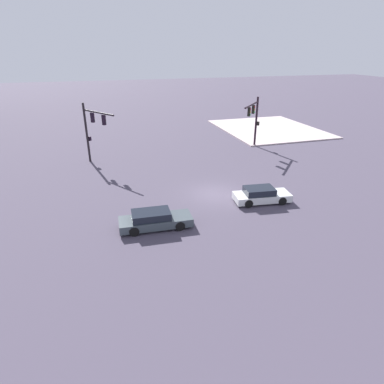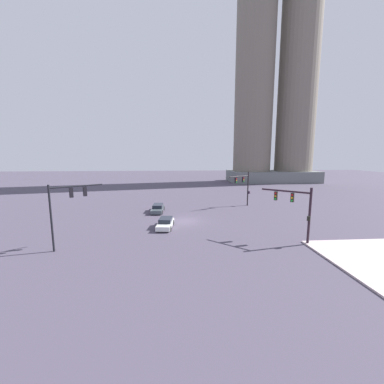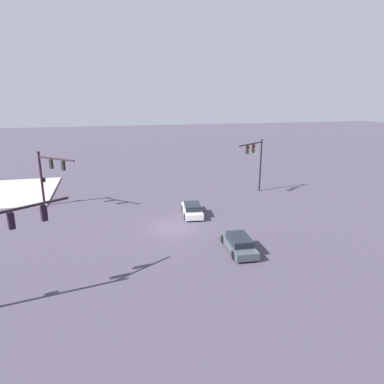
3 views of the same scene
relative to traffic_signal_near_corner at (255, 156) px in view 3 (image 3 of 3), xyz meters
The scene contains 6 objects.
ground_plane 15.45m from the traffic_signal_near_corner, 37.99° to the left, with size 219.03×219.03×0.00m, color #484051.
traffic_signal_near_corner is the anchor object (origin of this frame).
traffic_signal_opposite_side 29.03m from the traffic_signal_near_corner, 38.72° to the left, with size 4.40×2.80×6.10m.
traffic_signal_cross_street 23.09m from the traffic_signal_near_corner, ahead, with size 3.95×3.83×5.87m.
sedan_car_approaching 17.21m from the traffic_signal_near_corner, 62.74° to the left, with size 2.00×4.92×1.21m.
sedan_car_waiting_far 11.78m from the traffic_signal_near_corner, 33.84° to the left, with size 2.22×4.51×1.21m.
Camera 3 is at (5.34, 29.00, 11.55)m, focal length 32.71 mm.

